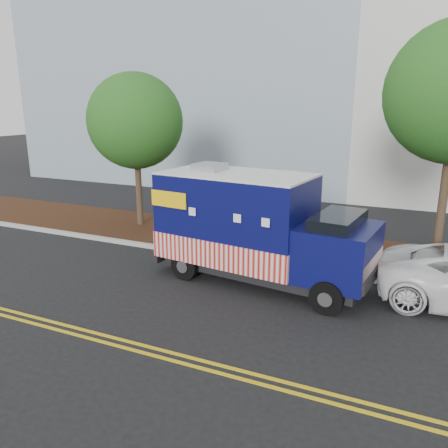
% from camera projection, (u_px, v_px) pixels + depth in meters
% --- Properties ---
extents(ground, '(120.00, 120.00, 0.00)m').
position_uv_depth(ground, '(219.00, 275.00, 13.69)').
color(ground, black).
rests_on(ground, ground).
extents(curb, '(120.00, 0.18, 0.15)m').
position_uv_depth(curb, '(236.00, 259.00, 14.90)').
color(curb, '#9E9E99').
rests_on(curb, ground).
extents(mulch_strip, '(120.00, 4.00, 0.15)m').
position_uv_depth(mulch_strip, '(257.00, 242.00, 16.75)').
color(mulch_strip, black).
rests_on(mulch_strip, ground).
extents(centerline_near, '(120.00, 0.10, 0.01)m').
position_uv_depth(centerline_near, '(136.00, 344.00, 9.77)').
color(centerline_near, gold).
rests_on(centerline_near, ground).
extents(centerline_far, '(120.00, 0.10, 0.01)m').
position_uv_depth(centerline_far, '(130.00, 349.00, 9.55)').
color(centerline_far, gold).
rests_on(centerline_far, ground).
extents(tree_a, '(3.90, 3.90, 6.47)m').
position_uv_depth(tree_a, '(135.00, 121.00, 17.88)').
color(tree_a, '#38281C').
rests_on(tree_a, ground).
extents(sign_post, '(0.06, 0.06, 2.40)m').
position_uv_depth(sign_post, '(203.00, 222.00, 15.27)').
color(sign_post, '#473828').
rests_on(sign_post, ground).
extents(food_truck, '(6.78, 3.21, 3.45)m').
position_uv_depth(food_truck, '(253.00, 230.00, 13.03)').
color(food_truck, black).
rests_on(food_truck, ground).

